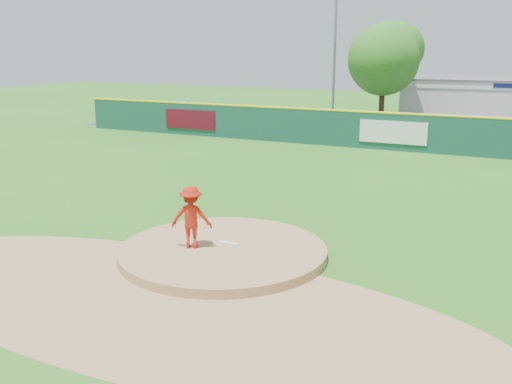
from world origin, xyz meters
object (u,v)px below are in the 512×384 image
at_px(playground_slide, 178,114).
at_px(deciduous_tree, 384,61).
at_px(van, 362,125).
at_px(light_pole_left, 335,38).
at_px(pitcher, 191,217).

distance_m(playground_slide, deciduous_tree, 14.46).
bearing_deg(van, light_pole_left, 47.51).
height_order(van, deciduous_tree, deciduous_tree).
relative_size(van, deciduous_tree, 0.58).
relative_size(van, light_pole_left, 0.38).
bearing_deg(deciduous_tree, light_pole_left, 153.43).
xyz_separation_m(van, light_pole_left, (-3.26, 3.86, 5.44)).
height_order(pitcher, light_pole_left, light_pole_left).
relative_size(van, playground_slide, 1.37).
bearing_deg(pitcher, playground_slide, -77.70).
xyz_separation_m(playground_slide, deciduous_tree, (13.51, 3.57, 3.69)).
bearing_deg(deciduous_tree, pitcher, -87.16).
bearing_deg(light_pole_left, van, -49.85).
distance_m(van, deciduous_tree, 4.43).
bearing_deg(pitcher, light_pole_left, -100.96).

